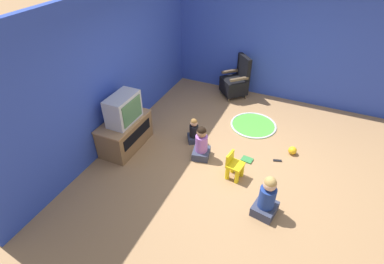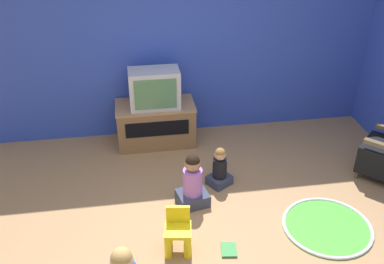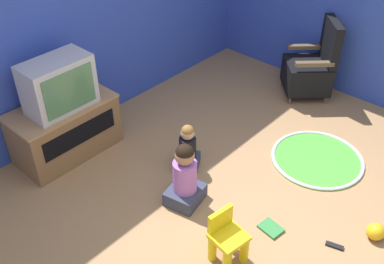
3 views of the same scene
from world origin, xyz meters
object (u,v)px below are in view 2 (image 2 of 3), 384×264
object	(u,v)px
yellow_kid_chair	(178,233)
book	(229,250)
tv_cabinet	(156,123)
television	(154,89)
child_watching_left	(193,183)
child_watching_right	(220,169)

from	to	relation	value
yellow_kid_chair	book	bearing A→B (deg)	-2.58
tv_cabinet	television	distance (m)	0.54
child_watching_left	child_watching_right	size ratio (longest dim) A/B	1.29
child_watching_left	book	distance (m)	0.88
child_watching_left	child_watching_right	distance (m)	0.50
yellow_kid_chair	child_watching_right	world-z (taller)	child_watching_right
television	yellow_kid_chair	bearing A→B (deg)	-88.95
tv_cabinet	book	xyz separation A→B (m)	(0.54, -2.23, -0.29)
yellow_kid_chair	child_watching_right	bearing A→B (deg)	66.94
yellow_kid_chair	child_watching_left	xyz separation A→B (m)	(0.26, 0.70, 0.08)
tv_cabinet	child_watching_right	xyz separation A→B (m)	(0.67, -1.11, -0.08)
child_watching_left	book	bearing A→B (deg)	-85.05
tv_cabinet	yellow_kid_chair	size ratio (longest dim) A/B	2.25
child_watching_left	child_watching_right	world-z (taller)	child_watching_left
tv_cabinet	yellow_kid_chair	bearing A→B (deg)	-88.97
television	book	distance (m)	2.40
tv_cabinet	book	size ratio (longest dim) A/B	4.96
television	child_watching_left	distance (m)	1.52
television	book	xyz separation A→B (m)	(0.54, -2.18, -0.83)
yellow_kid_chair	book	world-z (taller)	yellow_kid_chair
television	yellow_kid_chair	distance (m)	2.17
tv_cabinet	television	world-z (taller)	television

